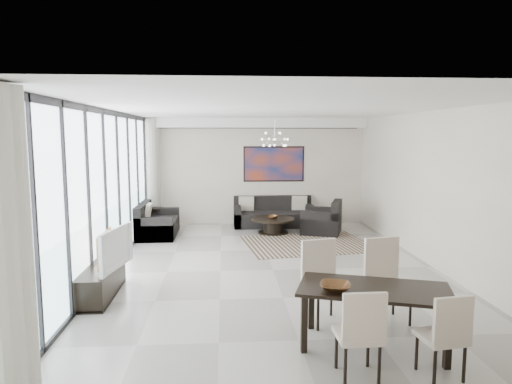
{
  "coord_description": "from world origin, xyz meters",
  "views": [
    {
      "loc": [
        -0.88,
        -8.05,
        2.46
      ],
      "look_at": [
        -0.2,
        1.5,
        1.25
      ],
      "focal_mm": 32.0,
      "sensor_mm": 36.0,
      "label": 1
    }
  ],
  "objects": [
    {
      "name": "rug",
      "position": [
        0.98,
        1.92,
        0.01
      ],
      "size": [
        3.0,
        2.47,
        0.01
      ],
      "primitive_type": "cube",
      "rotation": [
        0.0,
        0.0,
        0.14
      ],
      "color": "black",
      "rests_on": "floor"
    },
    {
      "name": "sofa_main",
      "position": [
        0.46,
        4.07,
        0.26
      ],
      "size": [
        2.14,
        0.88,
        0.78
      ],
      "color": "black",
      "rests_on": "floor"
    },
    {
      "name": "tv_console",
      "position": [
        -2.76,
        -1.17,
        0.23
      ],
      "size": [
        0.41,
        1.47,
        0.46
      ],
      "primitive_type": "cube",
      "color": "black",
      "rests_on": "floor"
    },
    {
      "name": "side_table",
      "position": [
        -2.65,
        3.81,
        0.38
      ],
      "size": [
        0.41,
        0.41,
        0.57
      ],
      "color": "black",
      "rests_on": "floor"
    },
    {
      "name": "dining_table",
      "position": [
        0.83,
        -3.1,
        0.62
      ],
      "size": [
        1.89,
        1.34,
        0.71
      ],
      "color": "black",
      "rests_on": "floor"
    },
    {
      "name": "dining_chair_nw",
      "position": [
        0.4,
        -2.29,
        0.62
      ],
      "size": [
        0.6,
        0.6,
        1.07
      ],
      "color": "beige",
      "rests_on": "floor"
    },
    {
      "name": "dining_chair_ne",
      "position": [
        1.25,
        -2.31,
        0.63
      ],
      "size": [
        0.59,
        0.59,
        1.09
      ],
      "color": "beige",
      "rests_on": "floor"
    },
    {
      "name": "room_shell",
      "position": [
        0.46,
        0.0,
        1.45
      ],
      "size": [
        6.0,
        9.0,
        2.9
      ],
      "color": "#A8A39B",
      "rests_on": "ground"
    },
    {
      "name": "dining_chair_se",
      "position": [
        1.32,
        -3.87,
        0.52
      ],
      "size": [
        0.47,
        0.47,
        0.9
      ],
      "color": "beige",
      "rests_on": "floor"
    },
    {
      "name": "loveseat",
      "position": [
        -2.55,
        3.05,
        0.27
      ],
      "size": [
        0.89,
        1.59,
        0.79
      ],
      "color": "black",
      "rests_on": "floor"
    },
    {
      "name": "armchair",
      "position": [
        1.59,
        3.04,
        0.28
      ],
      "size": [
        1.2,
        1.23,
        0.82
      ],
      "color": "black",
      "rests_on": "floor"
    },
    {
      "name": "painting",
      "position": [
        0.5,
        4.47,
        1.65
      ],
      "size": [
        1.68,
        0.04,
        0.98
      ],
      "primitive_type": "cube",
      "color": "#A33816",
      "rests_on": "room_shell"
    },
    {
      "name": "soffit",
      "position": [
        0.0,
        4.3,
        2.77
      ],
      "size": [
        5.98,
        0.4,
        0.26
      ],
      "primitive_type": "cube",
      "color": "white",
      "rests_on": "room_shell"
    },
    {
      "name": "bowl_dining",
      "position": [
        0.36,
        -3.17,
        0.75
      ],
      "size": [
        0.42,
        0.42,
        0.09
      ],
      "primitive_type": "imported",
      "rotation": [
        0.0,
        0.0,
        -0.26
      ],
      "color": "brown",
      "rests_on": "dining_table"
    },
    {
      "name": "bowl_coffee",
      "position": [
        0.32,
        3.04,
        0.42
      ],
      "size": [
        0.28,
        0.28,
        0.08
      ],
      "primitive_type": "imported",
      "rotation": [
        0.0,
        0.0,
        -0.1
      ],
      "color": "brown",
      "rests_on": "coffee_table"
    },
    {
      "name": "window_wall",
      "position": [
        -2.86,
        0.0,
        1.47
      ],
      "size": [
        0.37,
        8.95,
        2.9
      ],
      "color": "silver",
      "rests_on": "floor"
    },
    {
      "name": "television",
      "position": [
        -2.6,
        -1.23,
        0.77
      ],
      "size": [
        0.35,
        1.08,
        0.62
      ],
      "primitive_type": "imported",
      "rotation": [
        0.0,
        0.0,
        1.37
      ],
      "color": "gray",
      "rests_on": "tv_console"
    },
    {
      "name": "dining_chair_sw",
      "position": [
        0.46,
        -3.82,
        0.54
      ],
      "size": [
        0.44,
        0.44,
        0.95
      ],
      "color": "beige",
      "rests_on": "floor"
    },
    {
      "name": "coffee_table",
      "position": [
        0.34,
        3.12,
        0.22
      ],
      "size": [
        1.09,
        1.09,
        0.38
      ],
      "color": "black",
      "rests_on": "floor"
    },
    {
      "name": "chandelier",
      "position": [
        0.3,
        2.5,
        2.35
      ],
      "size": [
        0.66,
        0.66,
        0.71
      ],
      "color": "silver",
      "rests_on": "room_shell"
    }
  ]
}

